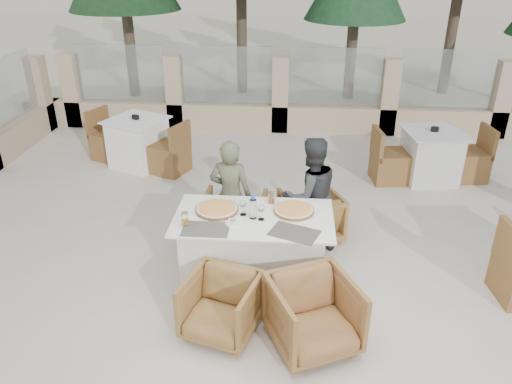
# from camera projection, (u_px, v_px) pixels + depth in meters

# --- Properties ---
(ground) EXTENTS (80.00, 80.00, 0.00)m
(ground) POSITION_uv_depth(u_px,v_px,m) (263.00, 280.00, 5.34)
(ground) COLOR beige
(ground) RESTS_ON ground
(sand_patch) EXTENTS (30.00, 16.00, 0.01)m
(sand_patch) POSITION_uv_depth(u_px,v_px,m) (289.00, 44.00, 17.82)
(sand_patch) COLOR beige
(sand_patch) RESTS_ON ground
(perimeter_wall_far) EXTENTS (10.00, 0.34, 1.60)m
(perimeter_wall_far) POSITION_uv_depth(u_px,v_px,m) (280.00, 89.00, 9.26)
(perimeter_wall_far) COLOR #C6AC8C
(perimeter_wall_far) RESTS_ON ground
(dining_table) EXTENTS (1.60, 0.90, 0.77)m
(dining_table) POSITION_uv_depth(u_px,v_px,m) (254.00, 249.00, 5.17)
(dining_table) COLOR white
(dining_table) RESTS_ON ground
(placemat_near_left) EXTENTS (0.45, 0.30, 0.00)m
(placemat_near_left) POSITION_uv_depth(u_px,v_px,m) (206.00, 229.00, 4.78)
(placemat_near_left) COLOR #5A564D
(placemat_near_left) RESTS_ON dining_table
(placemat_near_right) EXTENTS (0.53, 0.44, 0.00)m
(placemat_near_right) POSITION_uv_depth(u_px,v_px,m) (294.00, 233.00, 4.72)
(placemat_near_right) COLOR #524C46
(placemat_near_right) RESTS_ON dining_table
(pizza_left) EXTENTS (0.51, 0.51, 0.06)m
(pizza_left) POSITION_uv_depth(u_px,v_px,m) (217.00, 208.00, 5.10)
(pizza_left) COLOR #CB681B
(pizza_left) RESTS_ON dining_table
(pizza_right) EXTENTS (0.54, 0.54, 0.05)m
(pizza_right) POSITION_uv_depth(u_px,v_px,m) (294.00, 210.00, 5.08)
(pizza_right) COLOR orange
(pizza_right) RESTS_ON dining_table
(water_bottle) EXTENTS (0.09, 0.09, 0.25)m
(water_bottle) POSITION_uv_depth(u_px,v_px,m) (253.00, 207.00, 4.92)
(water_bottle) COLOR #A6C1DA
(water_bottle) RESTS_ON dining_table
(wine_glass_centre) EXTENTS (0.08, 0.08, 0.18)m
(wine_glass_centre) POSITION_uv_depth(u_px,v_px,m) (243.00, 207.00, 5.00)
(wine_glass_centre) COLOR silver
(wine_glass_centre) RESTS_ON dining_table
(wine_glass_near) EXTENTS (0.08, 0.08, 0.18)m
(wine_glass_near) POSITION_uv_depth(u_px,v_px,m) (261.00, 211.00, 4.91)
(wine_glass_near) COLOR white
(wine_glass_near) RESTS_ON dining_table
(beer_glass_left) EXTENTS (0.08, 0.08, 0.14)m
(beer_glass_left) POSITION_uv_depth(u_px,v_px,m) (185.00, 219.00, 4.82)
(beer_glass_left) COLOR gold
(beer_glass_left) RESTS_ON dining_table
(beer_glass_right) EXTENTS (0.07, 0.07, 0.13)m
(beer_glass_right) POSITION_uv_depth(u_px,v_px,m) (272.00, 198.00, 5.24)
(beer_glass_right) COLOR orange
(beer_glass_right) RESTS_ON dining_table
(olive_dish) EXTENTS (0.14, 0.14, 0.04)m
(olive_dish) POSITION_uv_depth(u_px,v_px,m) (233.00, 222.00, 4.87)
(olive_dish) COLOR white
(olive_dish) RESTS_ON dining_table
(armchair_far_left) EXTENTS (0.76, 0.77, 0.67)m
(armchair_far_left) POSITION_uv_depth(u_px,v_px,m) (233.00, 223.00, 5.75)
(armchair_far_left) COLOR brown
(armchair_far_left) RESTS_ON ground
(armchair_far_right) EXTENTS (0.85, 0.86, 0.60)m
(armchair_far_right) POSITION_uv_depth(u_px,v_px,m) (311.00, 216.00, 5.98)
(armchair_far_right) COLOR olive
(armchair_far_right) RESTS_ON ground
(armchair_near_left) EXTENTS (0.78, 0.79, 0.58)m
(armchair_near_left) POSITION_uv_depth(u_px,v_px,m) (221.00, 306.00, 4.51)
(armchair_near_left) COLOR olive
(armchair_near_left) RESTS_ON ground
(armchair_near_right) EXTENTS (0.94, 0.95, 0.66)m
(armchair_near_right) POSITION_uv_depth(u_px,v_px,m) (313.00, 315.00, 4.34)
(armchair_near_right) COLOR olive
(armchair_near_right) RESTS_ON ground
(diner_left) EXTENTS (0.52, 0.38, 1.32)m
(diner_left) POSITION_uv_depth(u_px,v_px,m) (231.00, 195.00, 5.67)
(diner_left) COLOR #595D44
(diner_left) RESTS_ON ground
(diner_right) EXTENTS (0.83, 0.75, 1.38)m
(diner_right) POSITION_uv_depth(u_px,v_px,m) (310.00, 195.00, 5.60)
(diner_right) COLOR #333537
(diner_right) RESTS_ON ground
(bg_table_a) EXTENTS (1.83, 1.40, 0.77)m
(bg_table_a) POSITION_uv_depth(u_px,v_px,m) (138.00, 142.00, 7.95)
(bg_table_a) COLOR white
(bg_table_a) RESTS_ON ground
(bg_table_b) EXTENTS (1.74, 1.04, 0.77)m
(bg_table_b) POSITION_uv_depth(u_px,v_px,m) (430.00, 156.00, 7.45)
(bg_table_b) COLOR silver
(bg_table_b) RESTS_ON ground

